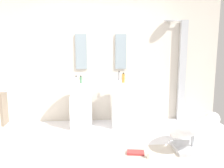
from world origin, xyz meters
The scene contains 16 objects.
ground_plane centered at (0.00, 0.00, -0.02)m, with size 4.80×3.60×0.04m, color silver.
rear_partition centered at (0.00, 1.65, 1.30)m, with size 4.80×0.10×2.60m, color beige.
pedestal_sink_left centered at (-0.40, 1.21, 0.45)m, with size 0.41×0.41×0.98m.
pedestal_sink_right centered at (0.40, 1.21, 0.45)m, with size 0.41×0.41×0.98m.
vanity_mirror_left centered at (-0.40, 1.58, 1.43)m, with size 0.22×0.03×0.69m, color #8C9EA8.
vanity_mirror_right centered at (0.40, 1.58, 1.43)m, with size 0.22×0.03×0.69m, color #8C9EA8.
shower_column centered at (1.64, 1.53, 1.08)m, with size 0.49×0.24×2.05m.
lounge_chair centered at (1.34, 0.07, 0.35)m, with size 1.10×1.10×0.65m.
towel_rack centered at (-1.51, 0.28, 0.63)m, with size 0.37×0.22×0.95m.
area_rug centered at (0.60, -0.13, 0.01)m, with size 1.24×0.81×0.01m, color beige.
magazine_red centered at (0.46, -0.02, 0.03)m, with size 0.25×0.14×0.03m, color #B73838.
coffee_mug centered at (0.63, -0.16, 0.05)m, with size 0.07×0.07×0.08m, color white.
soap_bottle_green centered at (-0.38, 1.06, 0.94)m, with size 0.04×0.04×0.14m.
soap_bottle_amber centered at (0.39, 1.08, 0.97)m, with size 0.05×0.05×0.18m.
soap_bottle_clear centered at (-0.47, 1.07, 0.94)m, with size 0.04×0.04×0.14m.
soap_bottle_grey centered at (0.34, 1.32, 0.97)m, with size 0.04×0.04×0.19m.
Camera 1 is at (-0.11, -3.33, 1.63)m, focal length 39.20 mm.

